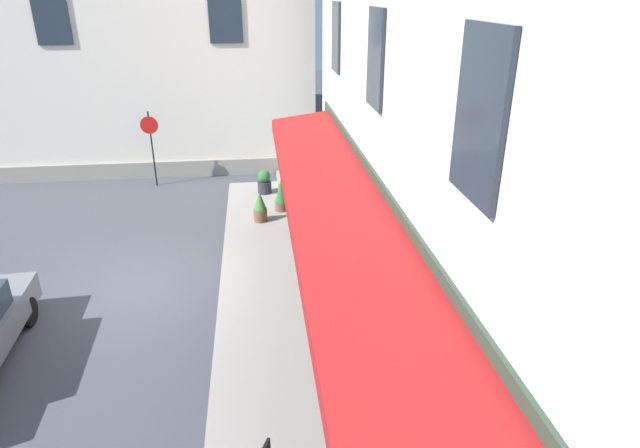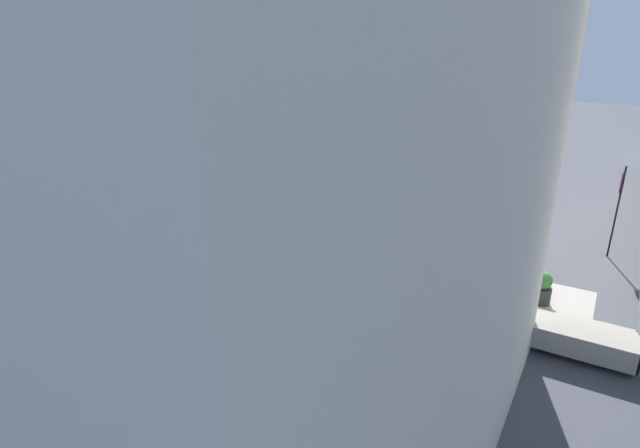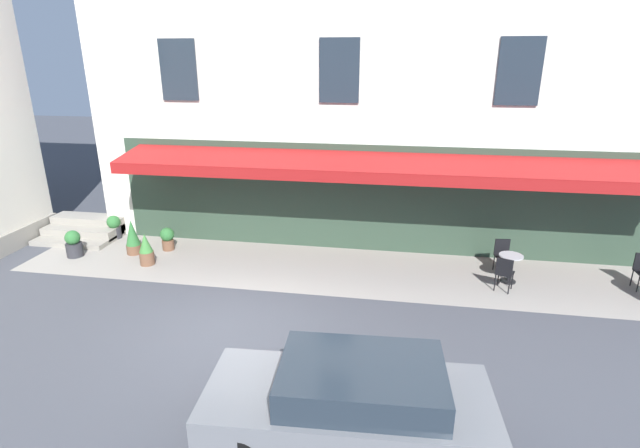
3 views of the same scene
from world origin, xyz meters
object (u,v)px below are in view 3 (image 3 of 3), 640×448
Objects in this scene: potted_plant_by_steps at (74,244)px; potted_plant_mid_terrace at (146,250)px; cafe_chair_black_kerbside at (504,271)px; potted_plant_entrance_right at (167,238)px; potted_plant_entrance_left at (114,227)px; parked_car_grey at (352,400)px; potted_plant_under_sign at (133,237)px; cafe_chair_black_near_door at (503,253)px; cafe_table_mid_terrace at (510,264)px.

potted_plant_mid_terrace reaches higher than potted_plant_by_steps.
cafe_chair_black_kerbside is at bearing 179.75° from potted_plant_mid_terrace.
potted_plant_entrance_right is (9.51, -1.16, -0.17)m from cafe_chair_black_kerbside.
potted_plant_entrance_right is (-2.16, 0.65, -0.01)m from potted_plant_entrance_left.
parked_car_grey is (-6.29, 6.66, 0.33)m from potted_plant_entrance_right.
parked_car_grey is at bearing 59.61° from cafe_chair_black_kerbside.
potted_plant_entrance_left is 0.82× the size of potted_plant_mid_terrace.
potted_plant_by_steps is 10.47m from parked_car_grey.
potted_plant_under_sign is 9.48m from parked_car_grey.
cafe_chair_black_kerbside is 11.99m from potted_plant_by_steps.
potted_plant_under_sign reaches higher than cafe_chair_black_near_door.
potted_plant_entrance_right is at bearing 163.26° from potted_plant_entrance_left.
potted_plant_entrance_right is at bearing -152.78° from potted_plant_under_sign.
potted_plant_entrance_left is 2.73m from potted_plant_mid_terrace.
cafe_chair_black_kerbside reaches higher than potted_plant_entrance_left.
potted_plant_entrance_right is 0.67× the size of potted_plant_under_sign.
parked_car_grey is (-6.37, 5.54, 0.26)m from potted_plant_mid_terrace.
cafe_table_mid_terrace is 0.63m from cafe_chair_black_kerbside.
potted_plant_entrance_left is 0.95× the size of potted_plant_by_steps.
cafe_chair_black_kerbside is at bearing 173.04° from potted_plant_entrance_right.
potted_plant_under_sign is at bearing -40.62° from potted_plant_mid_terrace.
potted_plant_by_steps is at bearing 20.63° from potted_plant_entrance_right.
potted_plant_entrance_left is at bearing -16.74° from potted_plant_entrance_right.
potted_plant_under_sign is at bearing -0.74° from cafe_table_mid_terrace.
parked_car_grey reaches higher than cafe_chair_black_near_door.
potted_plant_mid_terrace is (9.59, -0.04, -0.10)m from cafe_chair_black_kerbside.
potted_plant_under_sign is 1.31× the size of potted_plant_by_steps.
potted_plant_under_sign is (10.38, -0.72, -0.04)m from cafe_chair_black_kerbside.
cafe_chair_black_near_door is 0.99× the size of potted_plant_mid_terrace.
cafe_chair_black_near_door is 0.87× the size of potted_plant_under_sign.
cafe_chair_black_near_door reaches higher than potted_plant_by_steps.
potted_plant_by_steps is 0.18× the size of parked_car_grey.
potted_plant_mid_terrace is at bearing 3.12° from cafe_table_mid_terrace.
potted_plant_by_steps is (0.32, 1.58, -0.01)m from potted_plant_entrance_left.
potted_plant_entrance_left is 1.07× the size of potted_plant_entrance_right.
potted_plant_by_steps reaches higher than cafe_table_mid_terrace.
cafe_chair_black_kerbside is at bearing 171.18° from potted_plant_entrance_left.
potted_plant_mid_terrace is at bearing -0.25° from cafe_chair_black_kerbside.
potted_plant_by_steps is 0.87× the size of potted_plant_mid_terrace.
potted_plant_entrance_left is at bearing -2.92° from cafe_chair_black_near_door.
cafe_chair_black_near_door is 11.86m from potted_plant_entrance_left.
potted_plant_by_steps is at bearing 78.63° from potted_plant_entrance_left.
cafe_chair_black_kerbside is at bearing 178.90° from potted_plant_by_steps.
potted_plant_mid_terrace is at bearing 139.57° from potted_plant_entrance_left.
cafe_chair_black_near_door is (-0.17, -1.21, 0.00)m from cafe_chair_black_kerbside.
potted_plant_mid_terrace is 0.21× the size of parked_car_grey.
potted_plant_entrance_left is (11.84, -0.60, -0.16)m from cafe_chair_black_near_door.
cafe_chair_black_kerbside is 6.38m from parked_car_grey.
cafe_chair_black_near_door is 1.29× the size of potted_plant_entrance_right.
potted_plant_by_steps is (12.24, 0.35, -0.11)m from cafe_table_mid_terrace.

